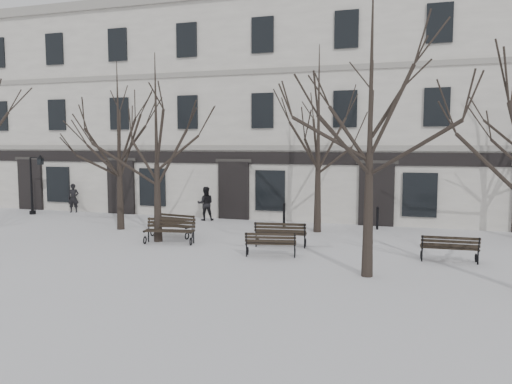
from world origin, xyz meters
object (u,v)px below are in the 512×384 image
at_px(lamp_post, 35,180).
at_px(tree_2, 371,90).
at_px(bench_4, 281,233).
at_px(bench_0, 170,230).
at_px(bench_1, 271,243).
at_px(tree_1, 156,125).
at_px(bench_2, 449,247).
at_px(bench_3, 173,225).

bearing_deg(lamp_post, tree_2, -22.53).
bearing_deg(lamp_post, bench_4, -16.33).
relative_size(bench_0, bench_1, 1.11).
bearing_deg(tree_1, lamp_post, 154.51).
height_order(tree_2, bench_2, tree_2).
relative_size(tree_1, lamp_post, 2.26).
xyz_separation_m(bench_0, bench_4, (4.21, 0.61, -0.00)).
bearing_deg(lamp_post, bench_1, -21.88).
xyz_separation_m(bench_2, bench_4, (-5.77, 0.69, 0.03)).
distance_m(tree_1, bench_4, 6.27).
bearing_deg(bench_1, tree_1, -25.78).
height_order(bench_2, bench_3, bench_3).
distance_m(tree_2, bench_1, 6.06).
height_order(bench_1, bench_2, bench_2).
bearing_deg(bench_3, bench_0, -58.47).
bearing_deg(bench_2, tree_2, 44.23).
bearing_deg(tree_2, bench_0, 161.15).
xyz_separation_m(bench_2, lamp_post, (-20.51, 5.01, 1.36)).
relative_size(bench_1, lamp_post, 0.56).
height_order(tree_1, bench_4, tree_1).
distance_m(bench_0, bench_3, 1.39).
height_order(bench_0, lamp_post, lamp_post).
xyz_separation_m(tree_2, bench_4, (-3.40, 3.21, -4.76)).
bearing_deg(tree_1, bench_1, -14.00).
distance_m(bench_2, lamp_post, 21.16).
xyz_separation_m(tree_2, bench_2, (2.37, 2.52, -4.80)).
relative_size(bench_4, lamp_post, 0.61).
bearing_deg(bench_0, tree_1, 152.82).
bearing_deg(bench_2, bench_3, -9.97).
height_order(tree_1, lamp_post, tree_1).
bearing_deg(tree_2, bench_1, 154.62).
height_order(tree_2, bench_3, tree_2).
height_order(bench_3, bench_4, bench_4).
relative_size(tree_2, bench_1, 4.73).
xyz_separation_m(tree_1, bench_3, (0.09, 1.09, -4.01)).
distance_m(bench_3, lamp_post, 10.74).
distance_m(tree_2, bench_3, 10.20).
height_order(tree_2, bench_0, tree_2).
bearing_deg(bench_2, lamp_post, -16.26).
distance_m(tree_1, bench_3, 4.16).
relative_size(tree_2, bench_0, 4.27).
bearing_deg(bench_4, bench_3, -15.94).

